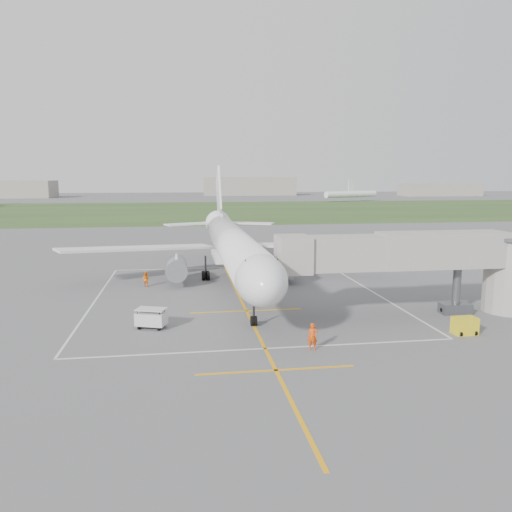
{
  "coord_description": "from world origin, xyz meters",
  "views": [
    {
      "loc": [
        -5.58,
        -52.82,
        11.79
      ],
      "look_at": [
        1.76,
        -4.0,
        4.0
      ],
      "focal_mm": 35.0,
      "sensor_mm": 36.0,
      "label": 1
    }
  ],
  "objects": [
    {
      "name": "ground",
      "position": [
        0.0,
        0.0,
        0.0
      ],
      "size": [
        700.0,
        700.0,
        0.0
      ],
      "primitive_type": "plane",
      "color": "#5C5C5F",
      "rests_on": "ground"
    },
    {
      "name": "grass_strip",
      "position": [
        0.0,
        130.0,
        0.01
      ],
      "size": [
        700.0,
        120.0,
        0.02
      ],
      "primitive_type": "cube",
      "color": "#2C4A20",
      "rests_on": "ground"
    },
    {
      "name": "apron_markings",
      "position": [
        0.0,
        -5.82,
        0.01
      ],
      "size": [
        28.2,
        60.0,
        0.01
      ],
      "color": "orange",
      "rests_on": "ground"
    },
    {
      "name": "airliner",
      "position": [
        -0.0,
        0.75,
        4.39
      ],
      "size": [
        38.93,
        46.75,
        13.52
      ],
      "color": "white",
      "rests_on": "ground"
    },
    {
      "name": "jet_bridge",
      "position": [
        15.72,
        -13.5,
        4.74
      ],
      "size": [
        23.4,
        5.0,
        7.2
      ],
      "color": "gray",
      "rests_on": "ground"
    },
    {
      "name": "gpu_unit",
      "position": [
        15.55,
        -19.03,
        0.65
      ],
      "size": [
        1.77,
        1.27,
        1.31
      ],
      "rotation": [
        0.0,
        0.0,
        0.02
      ],
      "color": "gold",
      "rests_on": "ground"
    },
    {
      "name": "baggage_cart",
      "position": [
        -8.1,
        -13.95,
        0.81
      ],
      "size": [
        2.61,
        2.06,
        1.59
      ],
      "rotation": [
        0.0,
        0.0,
        -0.34
      ],
      "color": "silver",
      "rests_on": "ground"
    },
    {
      "name": "ramp_worker_nose",
      "position": [
        3.2,
        -20.71,
        0.94
      ],
      "size": [
        0.76,
        0.58,
        1.88
      ],
      "primitive_type": "imported",
      "rotation": [
        0.0,
        0.0,
        -0.2
      ],
      "color": "#E74307",
      "rests_on": "ground"
    },
    {
      "name": "ramp_worker_wing",
      "position": [
        -9.56,
        1.77,
        0.81
      ],
      "size": [
        0.95,
        0.85,
        1.61
      ],
      "primitive_type": "imported",
      "rotation": [
        0.0,
        0.0,
        2.78
      ],
      "color": "orange",
      "rests_on": "ground"
    },
    {
      "name": "distant_hangars",
      "position": [
        -16.15,
        265.19,
        5.17
      ],
      "size": [
        345.0,
        49.0,
        12.0
      ],
      "color": "gray",
      "rests_on": "ground"
    },
    {
      "name": "distant_aircraft",
      "position": [
        -7.33,
        180.58,
        3.59
      ],
      "size": [
        197.55,
        34.77,
        8.85
      ],
      "color": "white",
      "rests_on": "ground"
    }
  ]
}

